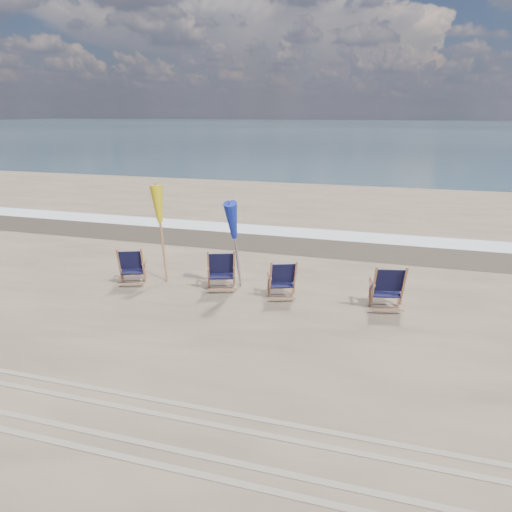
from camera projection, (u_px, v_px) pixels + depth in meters
The scene contains 10 objects.
ocean at pixel (406, 128), 126.21m from camera, with size 400.00×400.00×0.00m, color #344A56.
surf_foam at pixel (311, 233), 16.59m from camera, with size 200.00×1.40×0.01m, color silver.
wet_sand_strip at pixel (301, 244), 15.21m from camera, with size 200.00×2.60×0.00m, color #42362A.
tire_tracks at pixel (139, 425), 6.42m from camera, with size 80.00×1.30×0.01m, color gray, non-canonical shape.
beach_chair_0 at pixel (143, 266), 11.48m from camera, with size 0.61×0.68×0.95m, color black, non-canonical shape.
beach_chair_1 at pixel (234, 270), 11.08m from camera, with size 0.65×0.73×1.02m, color black, non-canonical shape.
beach_chair_2 at pixel (295, 280), 10.57m from camera, with size 0.60×0.67×0.94m, color black, non-canonical shape.
beach_chair_3 at pixel (403, 289), 9.90m from camera, with size 0.66×0.74×1.03m, color black, non-canonical shape.
umbrella_yellow at pixel (161, 209), 11.47m from camera, with size 0.30×0.30×2.26m.
umbrella_blue at pixel (236, 219), 10.85m from camera, with size 0.30×0.30×2.16m.
Camera 1 is at (3.11, -7.65, 3.89)m, focal length 35.00 mm.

